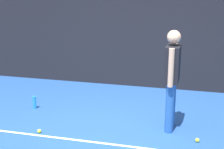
# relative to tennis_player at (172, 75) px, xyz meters

# --- Properties ---
(ground_plane) EXTENTS (12.00, 12.00, 0.00)m
(ground_plane) POSITION_rel_tennis_player_xyz_m (-0.93, -0.74, -0.97)
(ground_plane) COLOR #234C93
(back_fence) EXTENTS (10.00, 0.10, 2.97)m
(back_fence) POSITION_rel_tennis_player_xyz_m (-0.93, 2.26, 0.52)
(back_fence) COLOR black
(back_fence) RESTS_ON ground
(court_line) EXTENTS (9.00, 0.05, 0.00)m
(court_line) POSITION_rel_tennis_player_xyz_m (-0.93, -0.79, -0.96)
(court_line) COLOR white
(court_line) RESTS_ON ground
(tennis_player) EXTENTS (0.23, 0.53, 1.70)m
(tennis_player) POSITION_rel_tennis_player_xyz_m (0.00, 0.00, 0.00)
(tennis_player) COLOR #2659A5
(tennis_player) RESTS_ON ground
(tennis_ball_mid_court) EXTENTS (0.07, 0.07, 0.07)m
(tennis_ball_mid_court) POSITION_rel_tennis_player_xyz_m (-2.09, -0.70, -0.93)
(tennis_ball_mid_court) COLOR #CCE033
(tennis_ball_mid_court) RESTS_ON ground
(tennis_ball_far_left) EXTENTS (0.07, 0.07, 0.07)m
(tennis_ball_far_left) POSITION_rel_tennis_player_xyz_m (0.47, -0.38, -0.93)
(tennis_ball_far_left) COLOR #CCE033
(tennis_ball_far_left) RESTS_ON ground
(water_bottle) EXTENTS (0.07, 0.07, 0.25)m
(water_bottle) POSITION_rel_tennis_player_xyz_m (-2.68, 0.29, -0.84)
(water_bottle) COLOR #268CD8
(water_bottle) RESTS_ON ground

